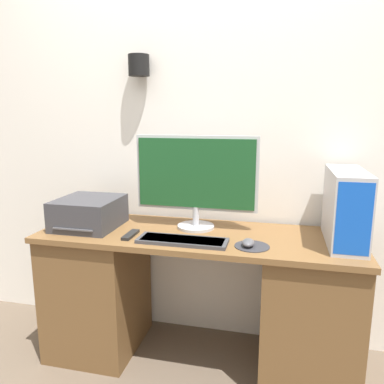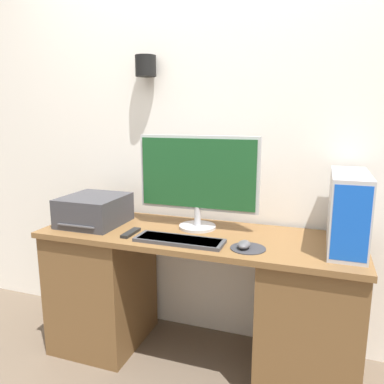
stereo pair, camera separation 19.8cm
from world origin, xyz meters
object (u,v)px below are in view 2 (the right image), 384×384
at_px(keyboard, 179,240).
at_px(computer_tower, 348,211).
at_px(printer, 94,210).
at_px(remote_control, 131,233).
at_px(mouse, 244,245).
at_px(monitor, 198,177).

height_order(keyboard, computer_tower, computer_tower).
bearing_deg(printer, computer_tower, 2.23).
height_order(printer, remote_control, printer).
relative_size(keyboard, remote_control, 2.90).
xyz_separation_m(mouse, remote_control, (-0.62, 0.02, -0.01)).
bearing_deg(remote_control, mouse, -1.97).
height_order(computer_tower, remote_control, computer_tower).
bearing_deg(monitor, printer, -168.34).
xyz_separation_m(keyboard, remote_control, (-0.29, 0.03, -0.00)).
height_order(monitor, printer, monitor).
distance_m(keyboard, printer, 0.61).
height_order(computer_tower, printer, computer_tower).
bearing_deg(printer, keyboard, -13.06).
height_order(mouse, printer, printer).
relative_size(monitor, remote_control, 4.36).
bearing_deg(computer_tower, printer, -177.77).
xyz_separation_m(printer, remote_control, (0.29, -0.11, -0.07)).
xyz_separation_m(keyboard, computer_tower, (0.78, 0.19, 0.17)).
height_order(monitor, computer_tower, monitor).
relative_size(monitor, mouse, 7.26).
bearing_deg(printer, mouse, -7.91).
distance_m(monitor, remote_control, 0.47).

